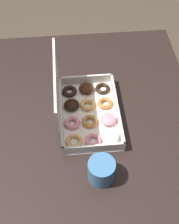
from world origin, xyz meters
TOP-DOWN VIEW (x-y plane):
  - ground_plane at (0.00, 0.00)m, footprint 8.00×8.00m
  - dining_table at (0.00, 0.00)m, footprint 1.01×0.93m
  - donut_box at (0.00, -0.01)m, footprint 0.35×0.23m
  - coffee_mug at (-0.26, -0.05)m, footprint 0.09×0.09m

SIDE VIEW (x-z plane):
  - ground_plane at x=0.00m, z-range 0.00..0.00m
  - dining_table at x=0.00m, z-range 0.26..0.96m
  - coffee_mug at x=-0.26m, z-range 0.71..0.79m
  - donut_box at x=0.00m, z-range 0.63..0.88m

